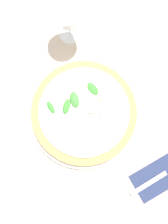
# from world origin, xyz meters

# --- Properties ---
(ground_plane) EXTENTS (6.00, 6.00, 0.00)m
(ground_plane) POSITION_xyz_m (0.00, 0.00, 0.00)
(ground_plane) COLOR beige
(pizza_arugula_main) EXTENTS (0.32, 0.32, 0.05)m
(pizza_arugula_main) POSITION_xyz_m (-0.01, -0.02, 0.02)
(pizza_arugula_main) COLOR white
(pizza_arugula_main) RESTS_ON ground_plane
(wine_glass) EXTENTS (0.09, 0.09, 0.15)m
(wine_glass) POSITION_xyz_m (0.11, 0.19, 0.11)
(wine_glass) COLOR white
(wine_glass) RESTS_ON ground_plane
(napkin) EXTENTS (0.15, 0.11, 0.01)m
(napkin) POSITION_xyz_m (0.02, -0.29, 0.00)
(napkin) COLOR navy
(napkin) RESTS_ON ground_plane
(fork) EXTENTS (0.19, 0.05, 0.00)m
(fork) POSITION_xyz_m (0.03, -0.29, 0.01)
(fork) COLOR silver
(fork) RESTS_ON ground_plane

